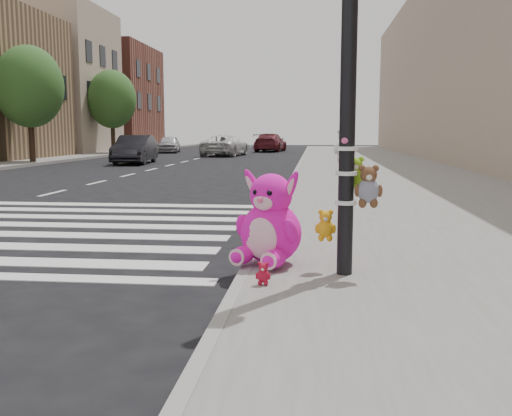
% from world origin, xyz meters
% --- Properties ---
extents(ground, '(120.00, 120.00, 0.00)m').
position_xyz_m(ground, '(0.00, 0.00, 0.00)').
color(ground, black).
rests_on(ground, ground).
extents(sidewalk_near, '(7.00, 80.00, 0.14)m').
position_xyz_m(sidewalk_near, '(5.00, 10.00, 0.07)').
color(sidewalk_near, slate).
rests_on(sidewalk_near, ground).
extents(curb_edge, '(0.12, 80.00, 0.15)m').
position_xyz_m(curb_edge, '(1.55, 10.00, 0.07)').
color(curb_edge, gray).
rests_on(curb_edge, ground).
extents(bld_far_d, '(6.00, 8.00, 10.00)m').
position_xyz_m(bld_far_d, '(-15.50, 35.00, 5.00)').
color(bld_far_d, '#A08C7A').
rests_on(bld_far_d, ground).
extents(bld_far_e, '(6.00, 10.00, 9.00)m').
position_xyz_m(bld_far_e, '(-15.50, 46.00, 4.50)').
color(bld_far_e, brown).
rests_on(bld_far_e, ground).
extents(signal_pole, '(0.68, 0.49, 4.00)m').
position_xyz_m(signal_pole, '(2.63, 1.81, 1.80)').
color(signal_pole, black).
rests_on(signal_pole, sidewalk_near).
extents(tree_far_b, '(3.20, 3.20, 5.44)m').
position_xyz_m(tree_far_b, '(-11.20, 22.00, 3.65)').
color(tree_far_b, '#382619').
rests_on(tree_far_b, sidewalk_far).
extents(tree_far_c, '(3.20, 3.20, 5.44)m').
position_xyz_m(tree_far_c, '(-11.20, 33.00, 3.65)').
color(tree_far_c, '#382619').
rests_on(tree_far_c, sidewalk_far).
extents(pink_bunny, '(0.90, 0.97, 1.08)m').
position_xyz_m(pink_bunny, '(1.79, 2.17, 0.58)').
color(pink_bunny, '#FF15BF').
rests_on(pink_bunny, sidewalk_near).
extents(red_teddy, '(0.16, 0.12, 0.23)m').
position_xyz_m(red_teddy, '(1.80, 1.28, 0.25)').
color(red_teddy, '#B7122E').
rests_on(red_teddy, sidewalk_near).
extents(car_dark_far, '(1.84, 4.34, 1.39)m').
position_xyz_m(car_dark_far, '(-6.50, 23.06, 0.70)').
color(car_dark_far, black).
rests_on(car_dark_far, ground).
extents(car_white_near, '(2.70, 4.95, 1.31)m').
position_xyz_m(car_white_near, '(-3.50, 32.05, 0.66)').
color(car_white_near, silver).
rests_on(car_white_near, ground).
extents(car_maroon_near, '(2.43, 4.93, 1.38)m').
position_xyz_m(car_maroon_near, '(-1.22, 39.81, 0.69)').
color(car_maroon_near, maroon).
rests_on(car_maroon_near, ground).
extents(car_silver_deep, '(2.01, 3.85, 1.25)m').
position_xyz_m(car_silver_deep, '(-8.41, 36.85, 0.62)').
color(car_silver_deep, silver).
rests_on(car_silver_deep, ground).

